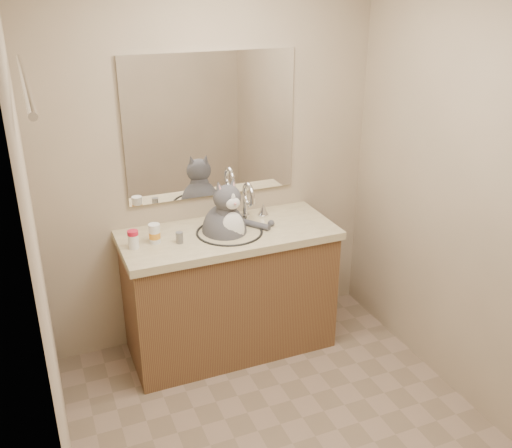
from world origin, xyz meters
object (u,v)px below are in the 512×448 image
at_px(cat, 226,229).
at_px(pill_bottle_redcap, 133,239).
at_px(grey_canister, 179,238).
at_px(pill_bottle_orange, 155,234).

bearing_deg(cat, pill_bottle_redcap, 170.95).
bearing_deg(grey_canister, pill_bottle_redcap, 173.29).
xyz_separation_m(pill_bottle_redcap, grey_canister, (0.27, -0.03, -0.02)).
distance_m(pill_bottle_redcap, pill_bottle_orange, 0.13).
distance_m(pill_bottle_redcap, grey_canister, 0.27).
relative_size(pill_bottle_redcap, grey_canister, 1.60).
height_order(pill_bottle_redcap, pill_bottle_orange, pill_bottle_orange).
xyz_separation_m(cat, pill_bottle_redcap, (-0.57, -0.02, 0.04)).
xyz_separation_m(pill_bottle_orange, grey_canister, (0.13, -0.06, -0.02)).
bearing_deg(grey_canister, pill_bottle_orange, 155.82).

